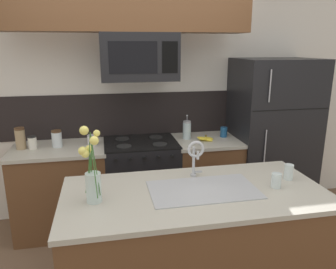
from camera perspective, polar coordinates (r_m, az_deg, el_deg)
rear_partition at (r=3.78m, az=-1.06°, el=6.12°), size 5.20×0.10×2.60m
splash_band at (r=3.71m, az=-5.47°, el=3.52°), size 3.25×0.01×0.48m
back_counter_left at (r=3.62m, az=-17.97°, el=-9.03°), size 0.93×0.65×0.91m
back_counter_right at (r=3.75m, az=6.46°, el=-7.46°), size 0.71×0.65×0.91m
stove_range at (r=3.61m, az=-4.63°, el=-8.28°), size 0.76×0.64×0.93m
microwave at (r=3.29m, az=-5.09°, el=13.32°), size 0.74×0.40×0.45m
refrigerator at (r=3.93m, az=17.41°, el=-0.44°), size 0.87×0.74×1.77m
storage_jar_tall at (r=3.53m, az=-24.33°, el=-0.61°), size 0.10×0.10×0.22m
storage_jar_medium at (r=3.50m, az=-22.54°, el=-1.28°), size 0.08×0.08×0.13m
storage_jar_short at (r=3.47m, az=-18.79°, el=-0.70°), size 0.10×0.10×0.17m
storage_jar_squat at (r=3.45m, az=-13.09°, el=-0.92°), size 0.10×0.10×0.10m
banana_bunch at (r=3.53m, az=6.59°, el=-0.74°), size 0.19×0.12×0.07m
french_press at (r=3.58m, az=3.30°, el=0.81°), size 0.09×0.09×0.27m
coffee_tin at (r=3.71m, az=9.67°, el=0.42°), size 0.08×0.08×0.11m
island_counter at (r=2.57m, az=4.54°, el=-18.96°), size 1.85×0.89×0.91m
kitchen_sink at (r=2.39m, az=6.10°, el=-11.10°), size 0.76×0.44×0.16m
sink_faucet at (r=2.48m, az=4.79°, el=-3.40°), size 0.14×0.14×0.31m
drinking_glass at (r=2.50m, az=18.34°, el=-7.61°), size 0.07×0.07×0.11m
spare_glass at (r=2.67m, az=20.27°, el=-6.15°), size 0.07×0.07×0.12m
flower_vase at (r=2.17m, az=-13.06°, el=-7.31°), size 0.14×0.21×0.50m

